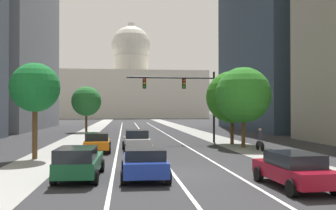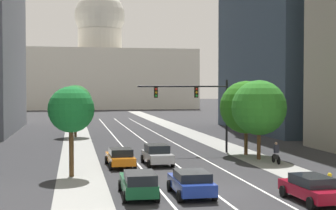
{
  "view_description": "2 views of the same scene",
  "coord_description": "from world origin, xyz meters",
  "views": [
    {
      "loc": [
        -2.36,
        -17.78,
        3.14
      ],
      "look_at": [
        2.57,
        23.98,
        3.67
      ],
      "focal_mm": 39.35,
      "sensor_mm": 36.0,
      "label": 1
    },
    {
      "loc": [
        -7.89,
        -27.87,
        6.01
      ],
      "look_at": [
        2.14,
        24.85,
        4.18
      ],
      "focal_mm": 53.45,
      "sensor_mm": 36.0,
      "label": 2
    }
  ],
  "objects": [
    {
      "name": "lane_stripe_center",
      "position": [
        0.0,
        25.0,
        0.01
      ],
      "size": [
        0.16,
        90.0,
        0.01
      ],
      "primitive_type": "cube",
      "color": "white",
      "rests_on": "ground"
    },
    {
      "name": "street_tree_mid_left",
      "position": [
        -8.02,
        6.41,
        4.53
      ],
      "size": [
        3.13,
        3.13,
        6.13
      ],
      "color": "#51381E",
      "rests_on": "ground"
    },
    {
      "name": "car_green",
      "position": [
        -4.39,
        -0.83,
        0.79
      ],
      "size": [
        2.02,
        4.72,
        1.51
      ],
      "rotation": [
        0.0,
        0.0,
        1.55
      ],
      "color": "#14512D",
      "rests_on": "ground"
    },
    {
      "name": "sidewalk_right",
      "position": [
        7.42,
        35.0,
        0.01
      ],
      "size": [
        3.15,
        130.0,
        0.01
      ],
      "primitive_type": "cube",
      "color": "gray",
      "rests_on": "ground"
    },
    {
      "name": "traffic_signal_mast",
      "position": [
        3.49,
        16.66,
        4.82
      ],
      "size": [
        8.44,
        0.39,
        6.78
      ],
      "color": "black",
      "rests_on": "ground"
    },
    {
      "name": "car_blue",
      "position": [
        -1.46,
        -1.02,
        0.76
      ],
      "size": [
        2.12,
        4.33,
        1.42
      ],
      "rotation": [
        0.0,
        0.0,
        1.57
      ],
      "color": "#1E389E",
      "rests_on": "ground"
    },
    {
      "name": "capitol_building",
      "position": [
        0.0,
        121.03,
        11.36
      ],
      "size": [
        54.87,
        22.66,
        35.67
      ],
      "color": "beige",
      "rests_on": "ground"
    },
    {
      "name": "lane_stripe_right",
      "position": [
        2.92,
        25.0,
        0.01
      ],
      "size": [
        0.16,
        90.0,
        0.01
      ],
      "primitive_type": "cube",
      "color": "white",
      "rests_on": "ground"
    },
    {
      "name": "car_crimson",
      "position": [
        4.38,
        -3.7,
        0.75
      ],
      "size": [
        2.1,
        4.4,
        1.42
      ],
      "rotation": [
        0.0,
        0.0,
        1.62
      ],
      "color": "maroon",
      "rests_on": "ground"
    },
    {
      "name": "fire_hydrant",
      "position": [
        7.26,
        -0.35,
        0.46
      ],
      "size": [
        0.26,
        0.35,
        0.91
      ],
      "color": "yellow",
      "rests_on": "ground"
    },
    {
      "name": "street_tree_near_left",
      "position": [
        -7.63,
        34.12,
        4.3
      ],
      "size": [
        4.11,
        4.11,
        6.36
      ],
      "color": "#51381E",
      "rests_on": "ground"
    },
    {
      "name": "cyclist",
      "position": [
        7.91,
        9.27,
        0.85
      ],
      "size": [
        0.36,
        1.7,
        1.72
      ],
      "rotation": [
        0.0,
        0.0,
        1.56
      ],
      "color": "black",
      "rests_on": "ground"
    },
    {
      "name": "street_tree_near_right",
      "position": [
        7.33,
        14.69,
        4.28
      ],
      "size": [
        4.72,
        4.72,
        6.65
      ],
      "color": "#51381E",
      "rests_on": "ground"
    },
    {
      "name": "car_orange",
      "position": [
        -4.38,
        10.04,
        0.74
      ],
      "size": [
        2.13,
        4.6,
        1.42
      ],
      "rotation": [
        0.0,
        0.0,
        1.61
      ],
      "color": "orange",
      "rests_on": "ground"
    },
    {
      "name": "street_tree_mid_right",
      "position": [
        7.41,
        11.75,
        4.35
      ],
      "size": [
        4.61,
        4.61,
        6.67
      ],
      "color": "#51381E",
      "rests_on": "ground"
    },
    {
      "name": "lane_stripe_left",
      "position": [
        -2.92,
        25.0,
        0.01
      ],
      "size": [
        0.16,
        90.0,
        0.01
      ],
      "primitive_type": "cube",
      "color": "white",
      "rests_on": "ground"
    },
    {
      "name": "ground_plane",
      "position": [
        0.0,
        40.0,
        0.0
      ],
      "size": [
        400.0,
        400.0,
        0.0
      ],
      "primitive_type": "plane",
      "color": "#2B2B2D"
    },
    {
      "name": "sidewalk_left",
      "position": [
        -7.42,
        35.0,
        0.01
      ],
      "size": [
        3.15,
        130.0,
        0.01
      ],
      "primitive_type": "cube",
      "color": "gray",
      "rests_on": "ground"
    },
    {
      "name": "car_silver",
      "position": [
        -1.46,
        10.46,
        0.82
      ],
      "size": [
        2.18,
        4.16,
        1.58
      ],
      "rotation": [
        0.0,
        0.0,
        1.62
      ],
      "color": "#B2B5BA",
      "rests_on": "ground"
    }
  ]
}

